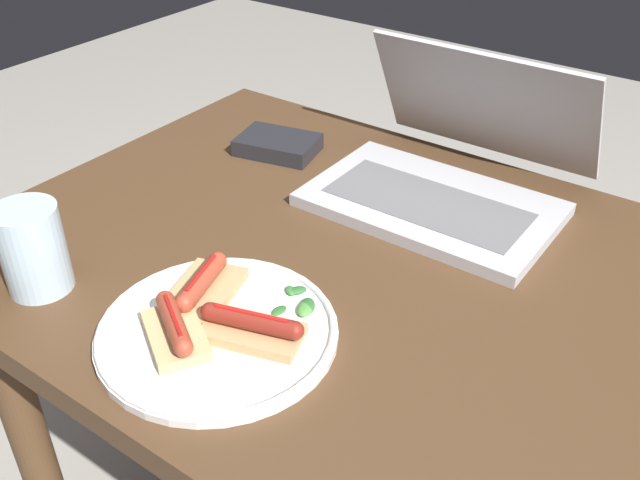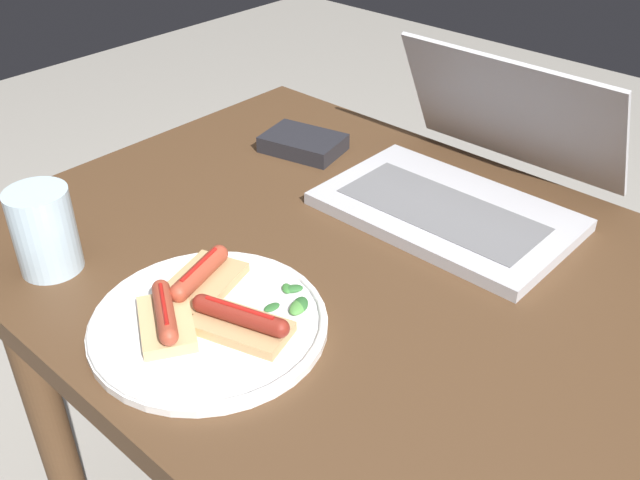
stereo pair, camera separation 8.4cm
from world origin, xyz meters
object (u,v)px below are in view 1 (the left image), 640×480
(laptop, at_px, (447,174))
(external_drive, at_px, (278,145))
(plate, at_px, (217,331))
(drinking_glass, at_px, (33,249))

(laptop, xyz_separation_m, external_drive, (-0.30, -0.03, -0.03))
(plate, distance_m, external_drive, 0.47)
(laptop, height_order, plate, laptop)
(plate, bearing_deg, laptop, 81.64)
(external_drive, bearing_deg, plate, -72.78)
(drinking_glass, bearing_deg, external_drive, 89.08)
(plate, distance_m, drinking_glass, 0.25)
(laptop, bearing_deg, plate, -98.36)
(plate, relative_size, drinking_glass, 2.43)
(laptop, xyz_separation_m, drinking_glass, (-0.30, -0.49, 0.02))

